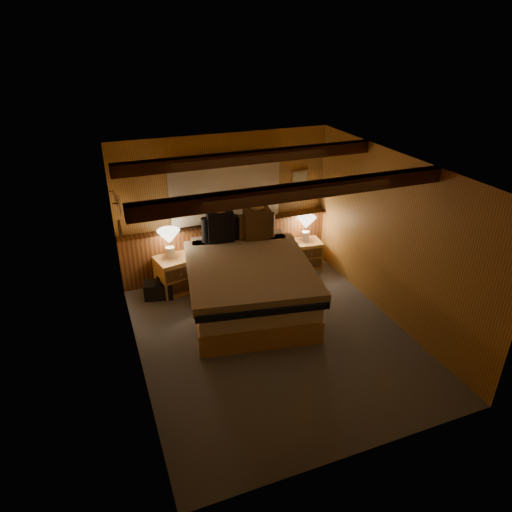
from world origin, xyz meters
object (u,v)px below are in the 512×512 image
person_right (257,222)px  duffel_bag (159,289)px  person_left (220,224)px  bed (248,284)px  nightstand_left (175,274)px  lamp_right (306,224)px  nightstand_right (307,254)px  lamp_left (169,238)px

person_right → duffel_bag: size_ratio=1.49×
duffel_bag → person_left: bearing=17.6°
bed → nightstand_left: bearing=146.3°
lamp_right → bed: bearing=-146.8°
bed → lamp_right: bearing=43.2°
duffel_bag → nightstand_left: bearing=34.5°
nightstand_right → lamp_left: 2.50m
nightstand_right → lamp_left: (-2.41, 0.07, 0.67)m
lamp_right → person_right: (-0.99, -0.19, 0.26)m
nightstand_left → duffel_bag: bearing=-170.7°
nightstand_left → lamp_right: lamp_right is taller
lamp_left → person_right: size_ratio=0.63×
bed → person_left: (-0.15, 0.86, 0.66)m
nightstand_right → lamp_left: lamp_left is taller
person_left → nightstand_left: bearing=-175.3°
lamp_right → person_right: person_right is taller
lamp_right → nightstand_left: bearing=-179.1°
bed → person_right: (0.42, 0.74, 0.66)m
nightstand_left → nightstand_right: 2.38m
nightstand_right → lamp_right: lamp_right is taller
lamp_right → person_left: (-1.57, -0.07, 0.26)m
person_right → nightstand_left: bearing=-179.1°
person_left → duffel_bag: bearing=-168.6°
nightstand_left → person_left: (0.78, -0.03, 0.77)m
person_right → duffel_bag: 1.90m
nightstand_left → person_right: person_right is taller
bed → person_right: person_right is taller
nightstand_left → person_left: bearing=-14.4°
person_right → duffel_bag: bearing=-174.0°
lamp_left → person_left: bearing=-5.8°
lamp_left → duffel_bag: 0.84m
nightstand_left → lamp_left: lamp_left is taller
nightstand_right → nightstand_left: bearing=-173.9°
lamp_left → duffel_bag: bearing=-148.2°
nightstand_right → person_left: bearing=-172.9°
lamp_left → person_left: 0.83m
nightstand_right → person_right: person_right is taller
bed → person_right: 1.08m
nightstand_right → lamp_right: size_ratio=1.13×
person_left → duffel_bag: (-1.08, -0.08, -0.93)m
bed → lamp_left: size_ratio=5.49×
bed → nightstand_left: bed is taller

